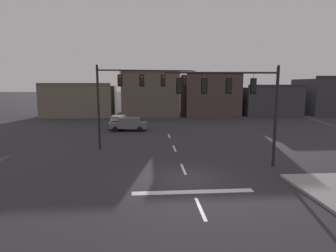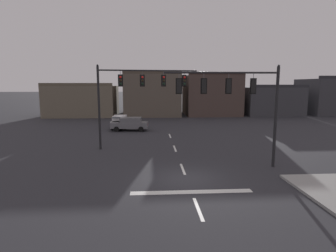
# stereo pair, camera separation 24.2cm
# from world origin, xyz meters

# --- Properties ---
(ground_plane) EXTENTS (400.00, 400.00, 0.00)m
(ground_plane) POSITION_xyz_m (0.00, 0.00, 0.00)
(ground_plane) COLOR #2B2B30
(stop_bar_paint) EXTENTS (6.40, 0.50, 0.01)m
(stop_bar_paint) POSITION_xyz_m (0.00, -2.00, 0.00)
(stop_bar_paint) COLOR silver
(stop_bar_paint) RESTS_ON ground
(lane_centreline) EXTENTS (0.16, 26.40, 0.01)m
(lane_centreline) POSITION_xyz_m (0.00, 2.00, 0.00)
(lane_centreline) COLOR silver
(lane_centreline) RESTS_ON ground
(signal_mast_near_side) EXTENTS (7.56, 0.54, 6.84)m
(signal_mast_near_side) POSITION_xyz_m (3.63, 2.28, 4.87)
(signal_mast_near_side) COLOR black
(signal_mast_near_side) RESTS_ON ground
(signal_mast_far_side) EXTENTS (8.60, 1.14, 7.22)m
(signal_mast_far_side) POSITION_xyz_m (-3.54, 8.52, 5.22)
(signal_mast_far_side) COLOR black
(signal_mast_far_side) RESTS_ON ground
(car_lot_nearside) EXTENTS (2.01, 4.50, 1.61)m
(car_lot_nearside) POSITION_xyz_m (-6.03, 20.01, 0.86)
(car_lot_nearside) COLOR silver
(car_lot_nearside) RESTS_ON ground
(car_lot_middle) EXTENTS (4.54, 2.12, 1.61)m
(car_lot_middle) POSITION_xyz_m (-4.60, 17.82, 0.86)
(car_lot_middle) COLOR slate
(car_lot_middle) RESTS_ON ground
(building_row) EXTENTS (58.04, 13.93, 7.78)m
(building_row) POSITION_xyz_m (8.72, 36.33, 3.19)
(building_row) COLOR #665B4C
(building_row) RESTS_ON ground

